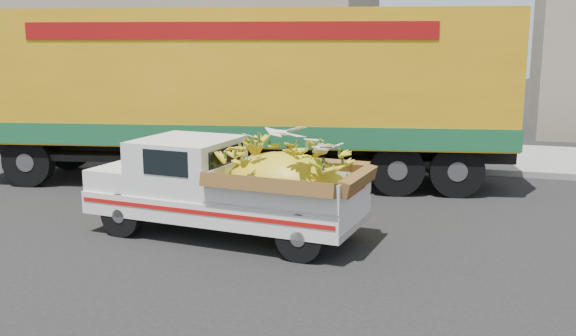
% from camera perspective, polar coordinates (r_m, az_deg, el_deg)
% --- Properties ---
extents(ground, '(100.00, 100.00, 0.00)m').
position_cam_1_polar(ground, '(11.46, -11.89, -4.94)').
color(ground, black).
rests_on(ground, ground).
extents(curb, '(60.00, 0.25, 0.15)m').
position_cam_1_polar(curb, '(16.99, -1.69, 0.80)').
color(curb, gray).
rests_on(curb, ground).
extents(sidewalk, '(60.00, 4.00, 0.14)m').
position_cam_1_polar(sidewalk, '(18.96, 0.37, 1.87)').
color(sidewalk, gray).
rests_on(sidewalk, ground).
extents(building_left, '(18.00, 6.00, 5.00)m').
position_cam_1_polar(building_left, '(27.35, -12.33, 9.59)').
color(building_left, gray).
rests_on(building_left, ground).
extents(pickup_truck, '(4.61, 2.07, 1.57)m').
position_cam_1_polar(pickup_truck, '(10.29, -3.96, -1.72)').
color(pickup_truck, black).
rests_on(pickup_truck, ground).
extents(semi_trailer, '(12.08, 4.75, 3.80)m').
position_cam_1_polar(semi_trailer, '(14.41, -4.38, 7.11)').
color(semi_trailer, black).
rests_on(semi_trailer, ground).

